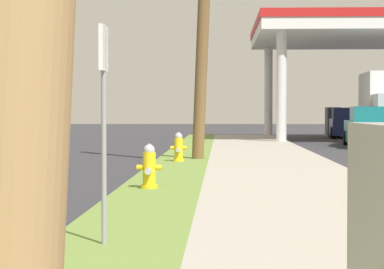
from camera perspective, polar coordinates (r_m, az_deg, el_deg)
fire_hydrant_second at (r=12.89m, az=-3.18°, el=-2.55°), size 0.42×0.38×0.74m
fire_hydrant_third at (r=19.73m, az=-1.00°, el=-1.05°), size 0.42×0.37×0.74m
street_sign_post at (r=7.51m, az=-6.55°, el=3.43°), size 0.05×0.36×2.12m
car_navy_by_near_pump at (r=41.18m, az=11.38°, el=0.77°), size 2.18×4.60×1.57m
car_teal_by_far_pump at (r=30.72m, az=13.20°, el=0.43°), size 2.25×4.63×1.57m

